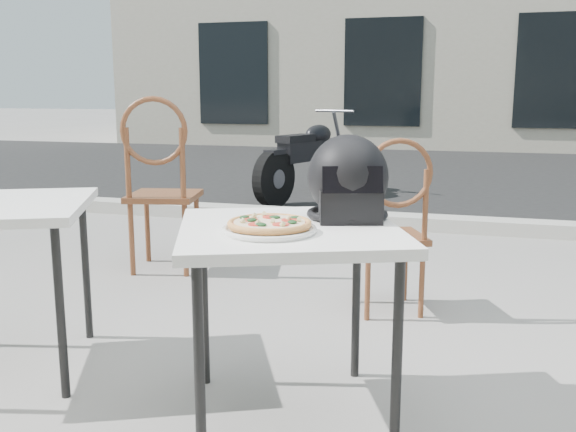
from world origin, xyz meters
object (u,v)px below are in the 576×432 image
(cafe_table_main, at_px, (289,244))
(motorcycle, at_px, (311,160))
(pizza, at_px, (270,223))
(helmet, at_px, (348,182))
(plate, at_px, (270,230))
(cafe_chair_main, at_px, (393,218))
(cafe_chair_side, at_px, (160,176))

(cafe_table_main, distance_m, motorcycle, 5.05)
(pizza, xyz_separation_m, helmet, (0.20, 0.32, 0.11))
(plate, distance_m, helmet, 0.40)
(cafe_table_main, bearing_deg, cafe_chair_main, 79.90)
(helmet, distance_m, motorcycle, 4.91)
(plate, relative_size, cafe_chair_main, 0.40)
(cafe_table_main, bearing_deg, cafe_chair_side, 129.26)
(cafe_table_main, relative_size, cafe_chair_main, 1.03)
(plate, xyz_separation_m, cafe_chair_side, (-1.32, 1.77, -0.08))
(cafe_table_main, height_order, motorcycle, motorcycle)
(pizza, distance_m, cafe_chair_side, 2.21)
(pizza, distance_m, helmet, 0.39)
(plate, relative_size, cafe_chair_side, 0.33)
(helmet, xyz_separation_m, cafe_chair_main, (0.05, 1.03, -0.33))
(plate, height_order, cafe_chair_main, cafe_chair_main)
(pizza, bearing_deg, cafe_chair_main, 79.41)
(plate, distance_m, cafe_chair_side, 2.21)
(plate, xyz_separation_m, helmet, (0.20, 0.32, 0.13))
(pizza, xyz_separation_m, motorcycle, (-1.11, 5.03, -0.32))
(cafe_chair_main, bearing_deg, cafe_chair_side, -38.04)
(cafe_table_main, xyz_separation_m, cafe_chair_side, (-1.35, 1.65, -0.01))
(cafe_table_main, distance_m, cafe_chair_side, 2.13)
(cafe_chair_side, bearing_deg, cafe_chair_main, 153.18)
(pizza, height_order, cafe_chair_main, cafe_chair_main)
(plate, height_order, motorcycle, motorcycle)
(cafe_table_main, height_order, cafe_chair_side, cafe_chair_side)
(helmet, bearing_deg, cafe_chair_main, 69.97)
(plate, bearing_deg, cafe_chair_side, 126.58)
(motorcycle, bearing_deg, helmet, -54.70)
(helmet, xyz_separation_m, motorcycle, (-1.31, 4.72, -0.43))
(helmet, relative_size, motorcycle, 0.20)
(cafe_chair_main, bearing_deg, motorcycle, -92.73)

